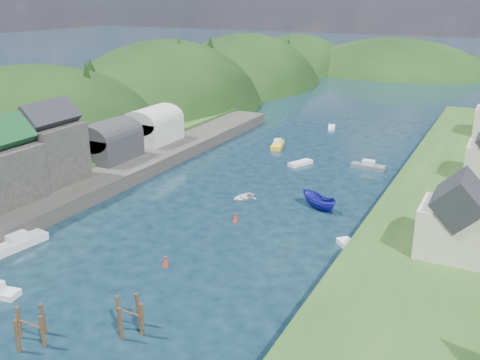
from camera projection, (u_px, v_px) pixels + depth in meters
The scene contains 13 objects.
ground at pixel (300, 164), 89.40m from camera, with size 600.00×600.00×0.00m, color black.
hillside_left at pixel (165, 143), 132.42m from camera, with size 44.00×245.56×52.00m.
far_hills at pixel (424, 102), 196.58m from camera, with size 103.00×68.00×44.00m.
hill_trees at pixel (335, 84), 98.88m from camera, with size 92.29×150.64×12.07m.
quay_left at pixel (60, 191), 74.21m from camera, with size 12.00×110.00×2.00m, color #2D2B28.
terrace_left_grass at pixel (24, 182), 77.14m from camera, with size 12.00×110.00×2.50m, color #234719.
boat_sheds at pixel (132, 130), 89.61m from camera, with size 7.00×21.00×7.50m.
terrace_right at pixel (452, 202), 69.84m from camera, with size 16.00×120.00×2.40m, color #234719.
piling_cluster_near at pixel (31, 330), 43.38m from camera, with size 3.20×2.98×3.46m.
piling_cluster_far at pixel (130, 319), 44.71m from camera, with size 2.86×2.71×3.66m.
channel_buoy_near at pixel (165, 261), 55.90m from camera, with size 0.70×0.70×1.10m.
channel_buoy_far at pixel (235, 217), 66.84m from camera, with size 0.70×0.70×1.10m.
moored_boats at pixel (176, 228), 63.38m from camera, with size 37.20×93.85×2.26m.
Camera 1 is at (29.97, -30.45, 27.03)m, focal length 40.00 mm.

